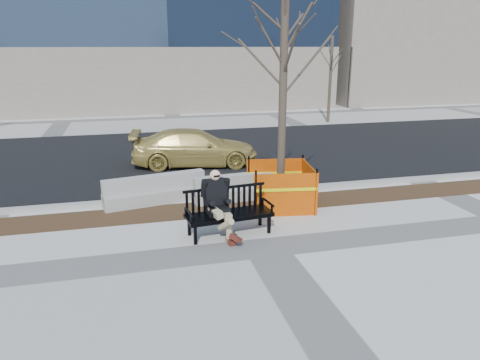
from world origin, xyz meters
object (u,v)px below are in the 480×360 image
Objects in this scene: sedan at (195,165)px; jersey_barrier_right at (240,199)px; seated_man at (218,235)px; jersey_barrier_left at (156,203)px; bench at (229,234)px; tree_fence at (280,206)px.

jersey_barrier_right is at bearing -163.53° from sedan.
seated_man is 2.51m from jersey_barrier_right.
jersey_barrier_right is at bearing -18.08° from jersey_barrier_left.
jersey_barrier_right is at bearing 57.72° from seated_man.
jersey_barrier_left is at bearing 113.49° from bench.
jersey_barrier_right is (2.30, -0.26, 0.00)m from jersey_barrier_left.
tree_fence is 3.38m from jersey_barrier_left.
seated_man reaches higher than sedan.
sedan is 4.12m from jersey_barrier_left.
bench is at bearing -174.17° from sedan.
bench is 0.72× the size of jersey_barrier_left.
jersey_barrier_left is (-1.48, 2.55, 0.00)m from bench.
tree_fence is 1.38× the size of sedan.
bench is 0.33× the size of tree_fence.
sedan is at bearing 54.88° from jersey_barrier_left.
bench is 1.33× the size of seated_man.
tree_fence is (1.73, 1.51, 0.00)m from bench.
seated_man is at bearing 168.50° from bench.
seated_man is 0.58× the size of jersey_barrier_right.
seated_man is 0.25× the size of tree_fence.
seated_man is 0.54× the size of jersey_barrier_left.
sedan is at bearing 93.95° from jersey_barrier_right.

